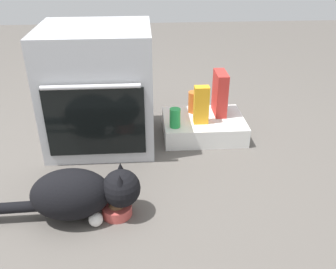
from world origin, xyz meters
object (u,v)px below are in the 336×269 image
at_px(soda_can, 175,118).
at_px(cereal_box, 220,93).
at_px(juice_carton, 201,105).
at_px(food_bowl, 117,209).
at_px(oven, 99,88).
at_px(sauce_jar, 194,102).
at_px(pantry_cabinet, 203,126).
at_px(cat, 81,193).

height_order(soda_can, cereal_box, cereal_box).
bearing_deg(juice_carton, food_bowl, -125.75).
xyz_separation_m(oven, sauce_jar, (0.59, 0.13, -0.17)).
height_order(oven, pantry_cabinet, oven).
relative_size(food_bowl, juice_carton, 0.59).
xyz_separation_m(oven, soda_can, (0.45, -0.08, -0.18)).
bearing_deg(cat, oven, 86.21).
bearing_deg(soda_can, oven, 170.47).
height_order(juice_carton, soda_can, juice_carton).
distance_m(pantry_cabinet, cereal_box, 0.24).
height_order(pantry_cabinet, cat, cat).
xyz_separation_m(pantry_cabinet, food_bowl, (-0.52, -0.75, -0.03)).
relative_size(food_bowl, sauce_jar, 1.01).
relative_size(food_bowl, cereal_box, 0.51).
relative_size(juice_carton, soda_can, 2.00).
bearing_deg(juice_carton, sauce_jar, 97.03).
xyz_separation_m(pantry_cabinet, juice_carton, (-0.03, -0.06, 0.18)).
bearing_deg(cereal_box, soda_can, -150.15).
bearing_deg(soda_can, juice_carton, 15.36).
relative_size(oven, soda_can, 5.97).
relative_size(soda_can, sauce_jar, 0.86).
height_order(oven, juice_carton, oven).
height_order(pantry_cabinet, cereal_box, cereal_box).
relative_size(food_bowl, soda_can, 1.18).
xyz_separation_m(pantry_cabinet, cat, (-0.68, -0.75, 0.07)).
bearing_deg(pantry_cabinet, food_bowl, -125.03).
xyz_separation_m(oven, cereal_box, (0.75, 0.10, -0.10)).
relative_size(sauce_jar, cereal_box, 0.50).
bearing_deg(oven, cat, -92.73).
distance_m(food_bowl, sauce_jar, 0.98).
distance_m(oven, cat, 0.75).
xyz_separation_m(oven, juice_carton, (0.61, -0.03, -0.12)).
relative_size(oven, pantry_cabinet, 1.39).
bearing_deg(pantry_cabinet, cat, -132.18).
bearing_deg(soda_can, cereal_box, 29.85).
bearing_deg(food_bowl, cereal_box, 52.15).
bearing_deg(cereal_box, food_bowl, -127.85).
xyz_separation_m(oven, food_bowl, (0.12, -0.71, -0.33)).
bearing_deg(food_bowl, pantry_cabinet, 54.97).
distance_m(pantry_cabinet, soda_can, 0.25).
height_order(juice_carton, sauce_jar, juice_carton).
bearing_deg(cat, soda_can, 51.96).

